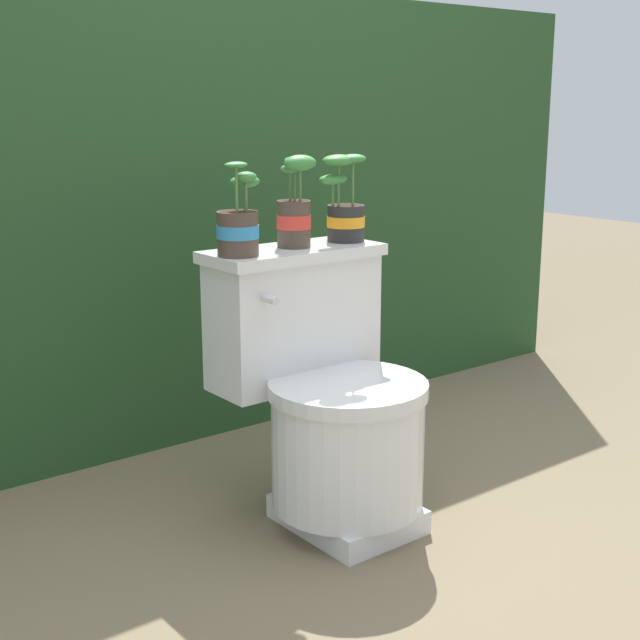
% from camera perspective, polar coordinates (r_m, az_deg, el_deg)
% --- Properties ---
extents(ground_plane, '(12.00, 12.00, 0.00)m').
position_cam_1_polar(ground_plane, '(2.41, 0.78, -12.68)').
color(ground_plane, '#75664C').
extents(hedge_backdrop, '(3.49, 0.67, 1.43)m').
position_cam_1_polar(hedge_backdrop, '(3.08, -11.73, 6.72)').
color(hedge_backdrop, '#234723').
rests_on(hedge_backdrop, ground).
extents(toilet, '(0.48, 0.54, 0.70)m').
position_cam_1_polar(toilet, '(2.32, 0.49, -5.15)').
color(toilet, silver).
rests_on(toilet, ground).
extents(potted_plant_left, '(0.13, 0.11, 0.23)m').
position_cam_1_polar(potted_plant_left, '(2.21, -5.24, 6.10)').
color(potted_plant_left, '#47382D').
rests_on(potted_plant_left, toilet).
extents(potted_plant_midleft, '(0.11, 0.09, 0.24)m').
position_cam_1_polar(potted_plant_midleft, '(2.34, -1.64, 7.06)').
color(potted_plant_midleft, '#47382D').
rests_on(potted_plant_midleft, toilet).
extents(potted_plant_middle, '(0.13, 0.10, 0.24)m').
position_cam_1_polar(potted_plant_middle, '(2.44, 1.58, 7.16)').
color(potted_plant_middle, '#262628').
rests_on(potted_plant_middle, toilet).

